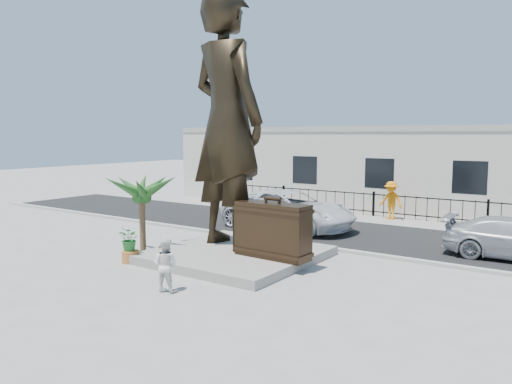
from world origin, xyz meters
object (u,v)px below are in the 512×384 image
at_px(suitcase, 272,230).
at_px(tourist, 165,265).
at_px(car_white, 288,210).
at_px(statue, 227,121).

relative_size(suitcase, tourist, 1.71).
bearing_deg(car_white, statue, -169.97).
distance_m(suitcase, tourist, 3.97).
bearing_deg(car_white, tourist, -165.83).
bearing_deg(suitcase, car_white, 119.55).
xyz_separation_m(statue, suitcase, (2.26, -0.58, -3.55)).
distance_m(suitcase, car_white, 6.56).
xyz_separation_m(suitcase, tourist, (-1.00, -3.81, -0.45)).
relative_size(tourist, car_white, 0.24).
xyz_separation_m(suitcase, car_white, (-2.93, 5.86, -0.31)).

